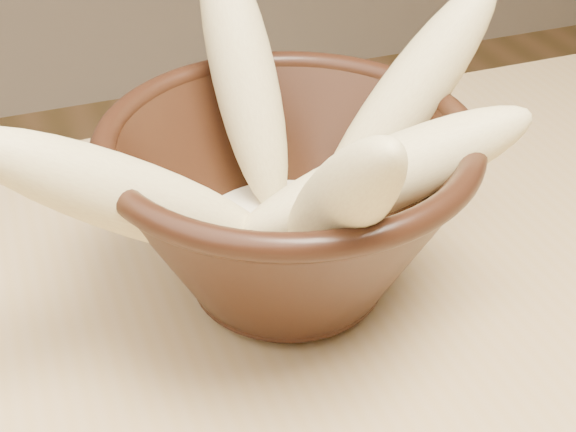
# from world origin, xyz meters

# --- Properties ---
(bowl) EXTENTS (0.22, 0.22, 0.12)m
(bowl) POSITION_xyz_m (-0.04, 0.15, 0.82)
(bowl) COLOR black
(bowl) RESTS_ON table
(milk_puddle) EXTENTS (0.12, 0.12, 0.02)m
(milk_puddle) POSITION_xyz_m (-0.04, 0.15, 0.79)
(milk_puddle) COLOR #F5E7C5
(milk_puddle) RESTS_ON bowl
(banana_upright) EXTENTS (0.05, 0.13, 0.17)m
(banana_upright) POSITION_xyz_m (-0.04, 0.23, 0.87)
(banana_upright) COLOR tan
(banana_upright) RESTS_ON bowl
(banana_left) EXTENTS (0.18, 0.06, 0.15)m
(banana_left) POSITION_xyz_m (-0.13, 0.14, 0.85)
(banana_left) COLOR tan
(banana_left) RESTS_ON bowl
(banana_right) EXTENTS (0.16, 0.07, 0.16)m
(banana_right) POSITION_xyz_m (0.05, 0.17, 0.86)
(banana_right) COLOR tan
(banana_right) RESTS_ON bowl
(banana_across) EXTENTS (0.18, 0.08, 0.10)m
(banana_across) POSITION_xyz_m (0.01, 0.11, 0.85)
(banana_across) COLOR tan
(banana_across) RESTS_ON bowl
(banana_front) EXTENTS (0.05, 0.14, 0.16)m
(banana_front) POSITION_xyz_m (-0.04, 0.08, 0.86)
(banana_front) COLOR tan
(banana_front) RESTS_ON bowl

